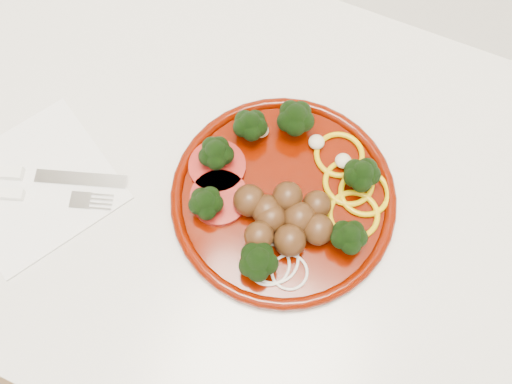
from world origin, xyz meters
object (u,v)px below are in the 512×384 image
at_px(plate, 282,196).
at_px(fork, 10,194).
at_px(napkin, 37,184).
at_px(knife, 18,174).

xyz_separation_m(plate, fork, (-0.29, -0.12, -0.01)).
height_order(plate, fork, plate).
bearing_deg(napkin, fork, -127.48).
xyz_separation_m(plate, napkin, (-0.27, -0.10, -0.02)).
xyz_separation_m(knife, fork, (0.01, -0.03, -0.00)).
height_order(napkin, knife, knife).
height_order(plate, knife, plate).
bearing_deg(napkin, plate, 19.61).
bearing_deg(plate, knife, -162.15).
relative_size(knife, fork, 1.13).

